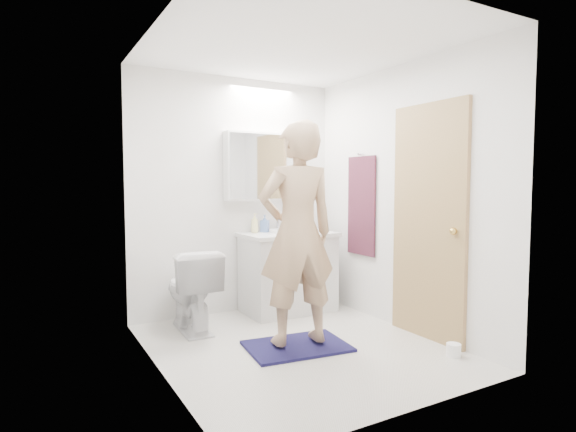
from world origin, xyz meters
TOP-DOWN VIEW (x-y plane):
  - floor at (0.00, 0.00)m, footprint 2.50×2.50m
  - ceiling at (0.00, 0.00)m, footprint 2.50×2.50m
  - wall_back at (0.00, 1.25)m, footprint 2.50×0.00m
  - wall_front at (0.00, -1.25)m, footprint 2.50×0.00m
  - wall_left at (-1.10, 0.00)m, footprint 0.00×2.50m
  - wall_right at (1.10, 0.00)m, footprint 0.00×2.50m
  - vanity_cabinet at (0.46, 0.96)m, footprint 0.90×0.55m
  - countertop at (0.46, 0.96)m, footprint 0.95×0.58m
  - sink_basin at (0.46, 0.99)m, footprint 0.36×0.36m
  - faucet at (0.46, 1.19)m, footprint 0.02×0.02m
  - medicine_cabinet at (0.30, 1.18)m, footprint 0.88×0.14m
  - mirror_panel at (0.30, 1.10)m, footprint 0.84×0.01m
  - toilet at (-0.62, 0.85)m, footprint 0.45×0.75m
  - bath_rug at (-0.02, -0.02)m, footprint 0.86×0.64m
  - person at (-0.02, -0.02)m, footprint 0.69×0.50m
  - door at (1.08, -0.35)m, footprint 0.04×0.80m
  - door_knob at (1.04, -0.65)m, footprint 0.06×0.06m
  - towel at (1.08, 0.55)m, footprint 0.02×0.42m
  - towel_hook at (1.07, 0.55)m, footprint 0.07×0.02m
  - soap_bottle_a at (0.15, 1.11)m, footprint 0.11×0.11m
  - soap_bottle_b at (0.28, 1.15)m, footprint 0.12×0.12m
  - toothbrush_cup at (0.66, 1.12)m, footprint 0.14×0.14m
  - toilet_paper_roll at (0.93, -0.78)m, footprint 0.11×0.11m

SIDE VIEW (x-z plane):
  - floor at x=0.00m, z-range 0.00..0.00m
  - bath_rug at x=-0.02m, z-range 0.00..0.02m
  - toilet_paper_roll at x=0.93m, z-range 0.00..0.10m
  - toilet at x=-0.62m, z-range 0.00..0.74m
  - vanity_cabinet at x=0.46m, z-range 0.00..0.78m
  - countertop at x=0.46m, z-range 0.78..0.82m
  - sink_basin at x=0.46m, z-range 0.82..0.85m
  - toothbrush_cup at x=0.66m, z-range 0.82..0.92m
  - faucet at x=0.46m, z-range 0.82..0.98m
  - soap_bottle_b at x=0.28m, z-range 0.82..1.00m
  - soap_bottle_a at x=0.15m, z-range 0.82..1.02m
  - person at x=-0.02m, z-range 0.05..1.82m
  - door_knob at x=1.04m, z-range 0.92..0.98m
  - door at x=1.08m, z-range 0.00..2.00m
  - towel at x=1.08m, z-range 0.60..1.60m
  - wall_back at x=0.00m, z-range -0.05..2.45m
  - wall_front at x=0.00m, z-range -0.05..2.45m
  - wall_left at x=-1.10m, z-range -0.05..2.45m
  - wall_right at x=1.10m, z-range -0.05..2.45m
  - medicine_cabinet at x=0.30m, z-range 1.15..1.85m
  - mirror_panel at x=0.30m, z-range 1.17..1.83m
  - towel_hook at x=1.07m, z-range 1.61..1.63m
  - ceiling at x=0.00m, z-range 2.40..2.40m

